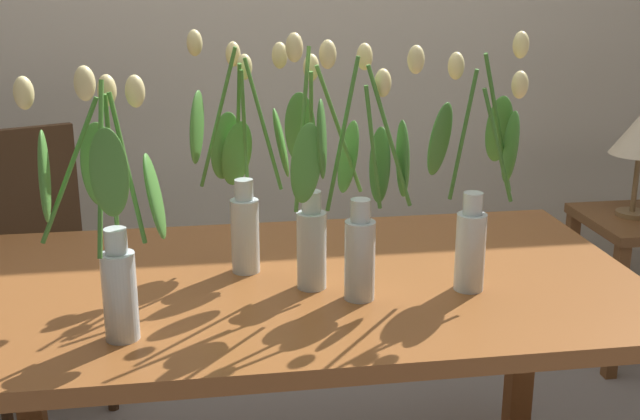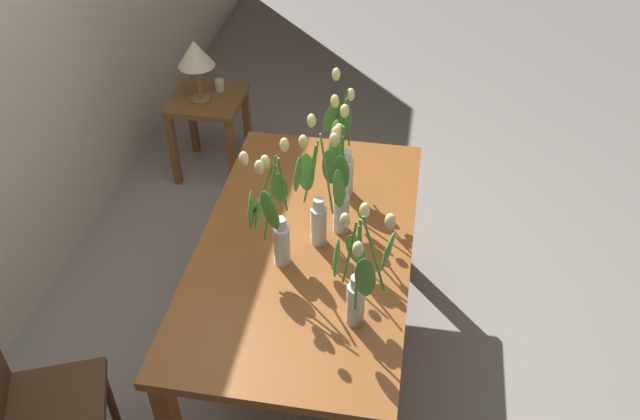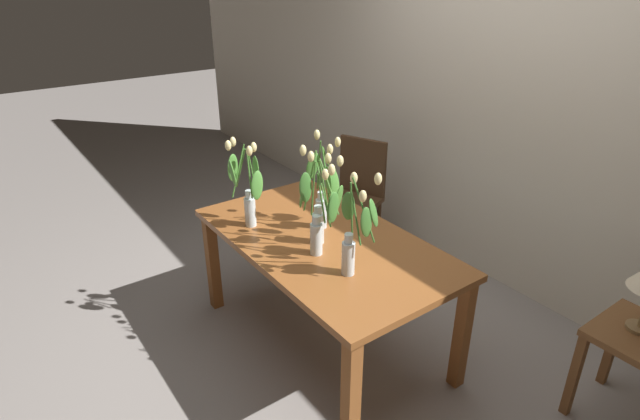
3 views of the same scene
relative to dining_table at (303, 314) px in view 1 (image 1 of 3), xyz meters
The scene contains 7 objects.
dining_table is the anchor object (origin of this frame).
tulip_vase_0 0.35m from the dining_table, 45.98° to the right, with size 0.24×0.14×0.57m.
tulip_vase_1 0.50m from the dining_table, 14.58° to the right, with size 0.25×0.18×0.57m.
tulip_vase_2 0.31m from the dining_table, 63.48° to the right, with size 0.21×0.23×0.58m.
tulip_vase_3 0.58m from the dining_table, 146.40° to the right, with size 0.26×0.21×0.55m.
tulip_vase_4 0.36m from the dining_table, 144.04° to the left, with size 0.25×0.18×0.57m.
dining_chair 1.23m from the dining_table, 131.47° to the left, with size 0.52×0.52×0.93m.
Camera 1 is at (-0.23, -1.76, 1.45)m, focal length 45.15 mm.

